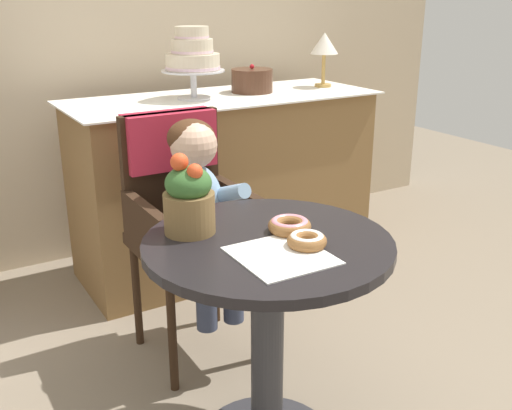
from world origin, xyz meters
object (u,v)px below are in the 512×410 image
(wicker_chair, at_px, (182,196))
(flower_vase, at_px, (189,198))
(cafe_table, at_px, (268,305))
(seated_child, at_px, (199,198))
(round_layer_cake, at_px, (252,81))
(tiered_cake_stand, at_px, (193,56))
(donut_mid, at_px, (307,240))
(donut_front, at_px, (290,225))
(table_lamp, at_px, (324,46))

(wicker_chair, relative_size, flower_vase, 3.95)
(cafe_table, xyz_separation_m, seated_child, (0.04, 0.54, 0.17))
(round_layer_cake, bearing_deg, tiered_cake_stand, -174.10)
(wicker_chair, xyz_separation_m, donut_mid, (0.02, -0.80, 0.10))
(flower_vase, bearing_deg, wicker_chair, 68.59)
(tiered_cake_stand, bearing_deg, round_layer_cake, 5.90)
(cafe_table, bearing_deg, tiered_cake_stand, 73.25)
(donut_mid, bearing_deg, cafe_table, 121.99)
(flower_vase, relative_size, tiered_cake_stand, 0.72)
(seated_child, height_order, donut_front, seated_child)
(flower_vase, distance_m, table_lamp, 1.77)
(table_lamp, bearing_deg, round_layer_cake, 175.44)
(donut_mid, relative_size, round_layer_cake, 0.52)
(wicker_chair, xyz_separation_m, flower_vase, (-0.21, -0.53, 0.18))
(cafe_table, relative_size, table_lamp, 2.53)
(round_layer_cake, distance_m, table_lamp, 0.46)
(seated_child, bearing_deg, table_lamp, 34.07)
(donut_front, xyz_separation_m, flower_vase, (-0.25, 0.15, 0.08))
(wicker_chair, height_order, round_layer_cake, round_layer_cake)
(cafe_table, bearing_deg, donut_front, 10.00)
(cafe_table, relative_size, seated_child, 0.99)
(table_lamp, bearing_deg, flower_vase, -139.54)
(donut_mid, relative_size, tiered_cake_stand, 0.33)
(wicker_chair, relative_size, donut_front, 7.50)
(wicker_chair, relative_size, round_layer_cake, 4.52)
(round_layer_cake, bearing_deg, seated_child, -131.19)
(wicker_chair, distance_m, donut_mid, 0.81)
(donut_front, distance_m, donut_mid, 0.12)
(cafe_table, relative_size, donut_front, 5.66)
(tiered_cake_stand, distance_m, table_lamp, 0.77)
(wicker_chair, bearing_deg, seated_child, -84.23)
(seated_child, relative_size, donut_mid, 6.56)
(wicker_chair, xyz_separation_m, seated_child, (0.00, -0.16, 0.04))
(donut_mid, bearing_deg, flower_vase, 130.48)
(flower_vase, xyz_separation_m, table_lamp, (1.33, 1.13, 0.29))
(donut_front, distance_m, table_lamp, 1.72)
(tiered_cake_stand, height_order, round_layer_cake, tiered_cake_stand)
(donut_mid, height_order, table_lamp, table_lamp)
(cafe_table, distance_m, donut_mid, 0.26)
(donut_front, relative_size, donut_mid, 1.15)
(cafe_table, relative_size, wicker_chair, 0.75)
(wicker_chair, distance_m, donut_front, 0.69)
(wicker_chair, height_order, donut_front, wicker_chair)
(flower_vase, xyz_separation_m, round_layer_cake, (0.90, 1.17, 0.13))
(wicker_chair, bearing_deg, round_layer_cake, 48.32)
(cafe_table, xyz_separation_m, round_layer_cake, (0.74, 1.34, 0.45))
(flower_vase, height_order, tiered_cake_stand, tiered_cake_stand)
(donut_front, height_order, round_layer_cake, round_layer_cake)
(round_layer_cake, height_order, table_lamp, table_lamp)
(cafe_table, distance_m, wicker_chair, 0.71)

